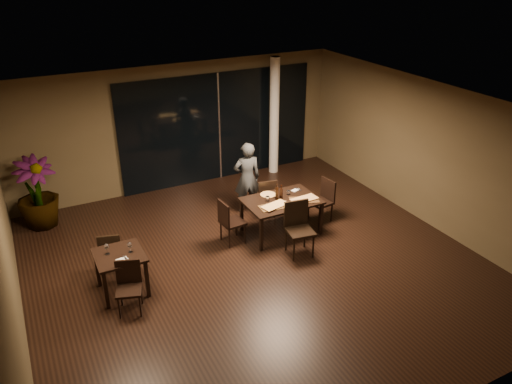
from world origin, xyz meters
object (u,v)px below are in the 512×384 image
Objects in this scene: chair_main_left at (229,220)px; bottle_c at (277,191)px; chair_side_far at (111,251)px; main_table at (281,203)px; chair_main_far at (266,196)px; bottle_a at (277,193)px; diner at (247,178)px; chair_main_near at (298,225)px; chair_main_right at (324,198)px; bottle_b at (281,192)px; side_table at (120,261)px; potted_plant at (37,193)px; chair_side_near at (129,283)px.

bottle_c is (1.10, 0.04, 0.38)m from chair_main_left.
chair_side_far is at bearing 85.21° from chair_main_left.
bottle_c is at bearing 101.17° from main_table.
chair_main_far is 0.78m from bottle_a.
chair_main_far is 0.58m from diner.
chair_main_left is at bearing -177.96° from bottle_c.
chair_main_left is 2.31m from chair_side_far.
chair_main_near is 0.98m from bottle_c.
bottle_b is (-1.06, -0.00, 0.38)m from chair_main_right.
chair_side_far is (-3.35, 0.90, -0.11)m from chair_main_near.
chair_main_near is (3.32, -0.29, -0.04)m from side_table.
potted_plant is (-0.94, 2.46, 0.29)m from chair_side_far.
chair_side_near is 3.60m from bottle_b.
chair_main_right is 4.52m from chair_side_far.
chair_side_far is (-3.43, 0.11, -0.20)m from main_table.
chair_main_near reaches higher than chair_main_right.
side_table is 0.52× the size of potted_plant.
diner is at bearing 100.10° from main_table.
diner is at bearing 99.95° from bottle_c.
diner is (3.19, 2.16, 0.33)m from chair_side_near.
chair_main_left is (-1.17, -0.62, 0.02)m from chair_main_far.
chair_side_near is 2.85× the size of bottle_b.
chair_main_right is 1.10× the size of chair_side_far.
bottle_b reaches higher than chair_side_far.
bottle_a is 0.10m from bottle_b.
chair_main_near reaches higher than chair_side_far.
bottle_a is (1.05, -0.04, 0.37)m from chair_main_left.
chair_main_right is 4.60m from chair_side_near.
bottle_c reaches higher than chair_side_near.
diner is at bearing -138.01° from chair_main_right.
potted_plant reaches higher than chair_main_far.
diner is at bearing 101.73° from bottle_b.
diner is 1.03m from bottle_c.
chair_main_near is at bearing 96.97° from chair_main_far.
bottle_b is (0.23, -1.10, 0.09)m from diner.
chair_main_near is at bearing -90.38° from bottle_a.
diner is 1.11m from bottle_a.
bottle_b is (-0.02, -0.67, 0.40)m from chair_main_far.
side_table is at bearing 38.84° from diner.
side_table is 0.63m from chair_side_far.
side_table is 0.88× the size of chair_main_far.
diner reaches higher than chair_side_far.
bottle_b is (3.41, 1.07, 0.42)m from chair_side_near.
side_table is at bearing 108.70° from chair_side_far.
bottle_c is (0.04, 0.08, 0.01)m from bottle_a.
chair_main_far is 0.97× the size of chair_main_left.
chair_main_near is (-0.12, -1.51, 0.08)m from chair_main_far.
bottle_b is at bearing 91.74° from chair_main_near.
chair_main_right is 6.01m from potted_plant.
chair_main_near is 1.21× the size of chair_side_near.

